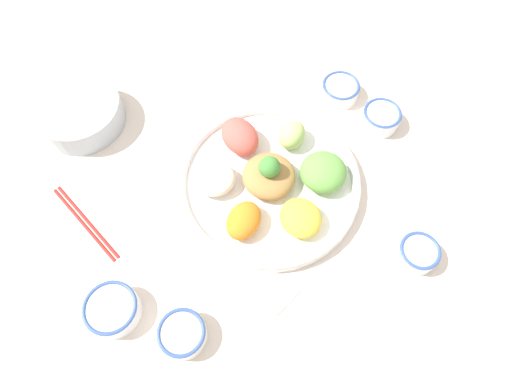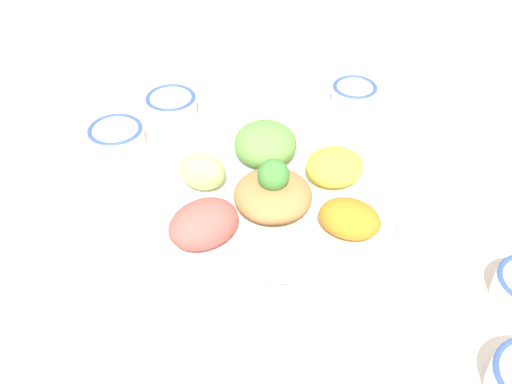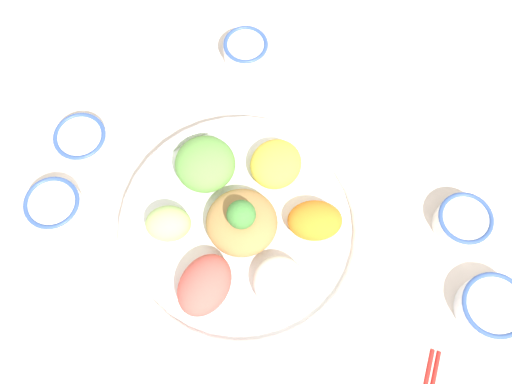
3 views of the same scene
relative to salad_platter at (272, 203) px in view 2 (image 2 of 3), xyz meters
The scene contains 7 objects.
ground_plane 0.03m from the salad_platter, 23.59° to the right, with size 2.40×2.40×0.00m, color silver.
salad_platter is the anchor object (origin of this frame).
sauce_bowl_red 0.31m from the salad_platter, 97.31° to the left, with size 0.09×0.09×0.05m.
sauce_bowl_dark 0.34m from the salad_platter, 35.53° to the left, with size 0.08×0.08×0.04m.
sauce_bowl_far 0.31m from the salad_platter, 120.06° to the left, with size 0.09×0.09×0.04m.
serving_spoon_main 0.29m from the salad_platter, 26.04° to the right, with size 0.07×0.13×0.01m.
serving_spoon_extra 0.42m from the salad_platter, 139.33° to the left, with size 0.12×0.09×0.01m.
Camera 2 is at (-0.31, -0.56, 0.61)m, focal length 42.00 mm.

